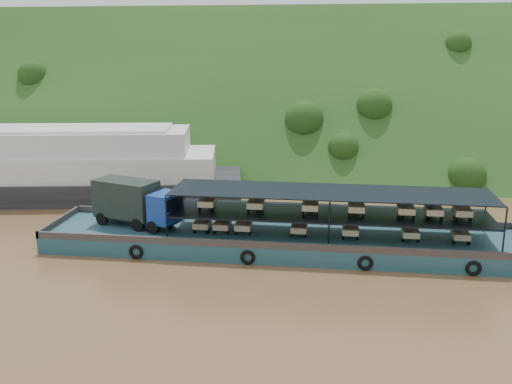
# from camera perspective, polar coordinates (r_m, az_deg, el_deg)

# --- Properties ---
(ground) EXTENTS (160.00, 160.00, 0.00)m
(ground) POSITION_cam_1_polar(r_m,az_deg,el_deg) (44.04, 2.07, -5.10)
(ground) COLOR brown
(ground) RESTS_ON ground
(hillside) EXTENTS (140.00, 39.60, 39.60)m
(hillside) POSITION_cam_1_polar(r_m,az_deg,el_deg) (78.79, 4.64, 3.69)
(hillside) COLOR #193B15
(hillside) RESTS_ON ground
(cargo_barge) EXTENTS (35.00, 7.18, 4.71)m
(cargo_barge) POSITION_cam_1_polar(r_m,az_deg,el_deg) (42.59, 1.22, -4.11)
(cargo_barge) COLOR #16454F
(cargo_barge) RESTS_ON ground
(passenger_ferry) EXTENTS (35.54, 14.46, 7.00)m
(passenger_ferry) POSITION_cam_1_polar(r_m,az_deg,el_deg) (59.35, -18.53, 2.36)
(passenger_ferry) COLOR black
(passenger_ferry) RESTS_ON ground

